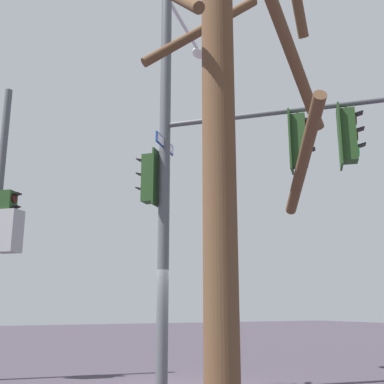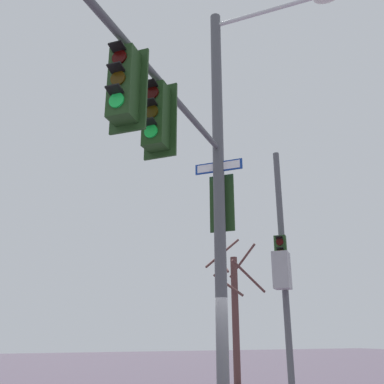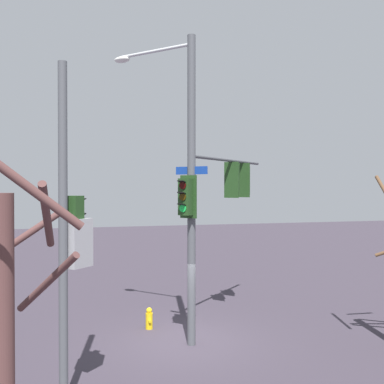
% 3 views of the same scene
% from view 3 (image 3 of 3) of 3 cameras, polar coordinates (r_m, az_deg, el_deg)
% --- Properties ---
extents(ground_plane, '(80.00, 80.00, 0.00)m').
position_cam_3_polar(ground_plane, '(14.53, -0.77, -18.84)').
color(ground_plane, '#37303B').
extents(main_signal_pole_assembly, '(4.34, 6.07, 9.48)m').
position_cam_3_polar(main_signal_pole_assembly, '(14.40, 1.54, 1.80)').
color(main_signal_pole_assembly, '#4C4F54').
rests_on(main_signal_pole_assembly, ground).
extents(secondary_pole_assembly, '(0.76, 0.75, 7.57)m').
position_cam_3_polar(secondary_pole_assembly, '(10.15, -15.43, -5.54)').
color(secondary_pole_assembly, '#4C4F54').
rests_on(secondary_pole_assembly, ground).
extents(fire_hydrant, '(0.38, 0.24, 0.73)m').
position_cam_3_polar(fire_hydrant, '(15.70, -5.57, -16.01)').
color(fire_hydrant, yellow).
rests_on(fire_hydrant, ground).
extents(bare_tree_across_street, '(2.03, 2.00, 5.80)m').
position_cam_3_polar(bare_tree_across_street, '(6.04, -23.28, -19.73)').
color(bare_tree_across_street, '#523331').
rests_on(bare_tree_across_street, ground).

